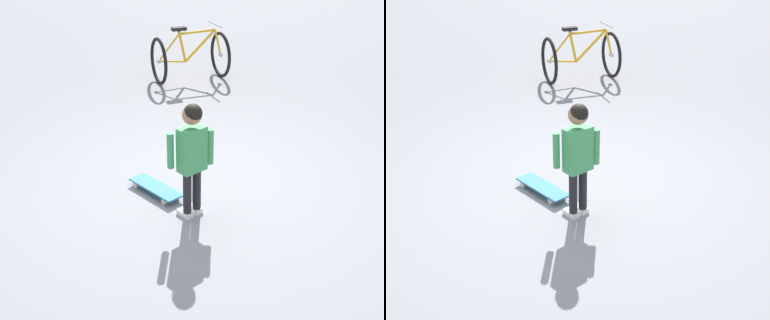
{
  "view_description": "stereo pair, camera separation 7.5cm",
  "coord_description": "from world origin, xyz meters",
  "views": [
    {
      "loc": [
        1.83,
        -4.32,
        2.57
      ],
      "look_at": [
        0.2,
        -0.52,
        0.55
      ],
      "focal_mm": 50.36,
      "sensor_mm": 36.0,
      "label": 1
    },
    {
      "loc": [
        1.9,
        -4.29,
        2.57
      ],
      "look_at": [
        0.2,
        -0.52,
        0.55
      ],
      "focal_mm": 50.36,
      "sensor_mm": 36.0,
      "label": 2
    }
  ],
  "objects": [
    {
      "name": "ground_plane",
      "position": [
        0.0,
        0.0,
        0.0
      ],
      "size": [
        50.0,
        50.0,
        0.0
      ],
      "primitive_type": "plane",
      "color": "gray"
    },
    {
      "name": "bicycle_far",
      "position": [
        -1.39,
        3.14,
        0.38
      ],
      "size": [
        1.26,
        1.26,
        0.85
      ],
      "color": "black",
      "rests_on": "ground"
    },
    {
      "name": "child_person",
      "position": [
        0.2,
        -0.51,
        0.66
      ],
      "size": [
        0.34,
        0.28,
        1.06
      ],
      "color": "black",
      "rests_on": "ground"
    },
    {
      "name": "skateboard",
      "position": [
        -0.27,
        -0.29,
        0.06
      ],
      "size": [
        0.64,
        0.43,
        0.07
      ],
      "color": "teal",
      "rests_on": "ground"
    }
  ]
}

